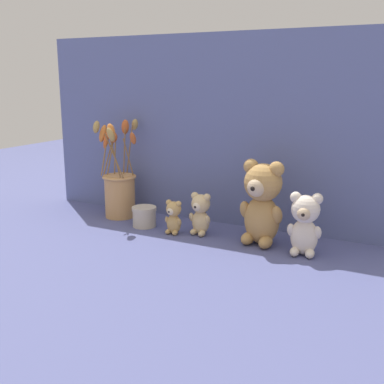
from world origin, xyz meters
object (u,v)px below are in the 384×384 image
Objects in this scene: teddy_bear_medium at (305,223)px; teddy_bear_small at (200,213)px; decorative_tin_tall at (144,216)px; teddy_bear_large at (262,201)px; teddy_bear_tiny at (173,216)px; flower_vase at (119,187)px.

teddy_bear_medium is 1.33× the size of teddy_bear_small.
teddy_bear_small reaches higher than decorative_tin_tall.
teddy_bear_small is (-0.33, 0.03, -0.02)m from teddy_bear_medium.
teddy_bear_tiny is (-0.27, -0.04, -0.07)m from teddy_bear_large.
teddy_bear_large is 0.54m from flower_vase.
flower_vase reaches higher than decorative_tin_tall.
decorative_tin_tall is (-0.40, -0.01, -0.10)m from teddy_bear_large.
teddy_bear_medium is 0.33m from teddy_bear_small.
teddy_bear_large is 0.41m from decorative_tin_tall.
flower_vase is (-0.34, 0.05, 0.04)m from teddy_bear_small.
teddy_bear_large is at bearing 0.66° from teddy_bear_small.
teddy_bear_small is at bearing 23.13° from teddy_bear_tiny.
teddy_bear_small is 1.65× the size of decorative_tin_tall.
teddy_bear_large is 0.29m from teddy_bear_tiny.
teddy_bear_medium is 2.19× the size of decorative_tin_tall.
teddy_bear_small is at bearing -179.34° from teddy_bear_large.
teddy_bear_medium is at bearing 0.52° from teddy_bear_tiny.
teddy_bear_large is 0.21m from teddy_bear_small.
teddy_bear_small is at bearing -8.05° from flower_vase.
flower_vase reaches higher than teddy_bear_medium.
teddy_bear_medium is at bearing -5.05° from teddy_bear_small.
teddy_bear_large is 0.14m from teddy_bear_medium.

